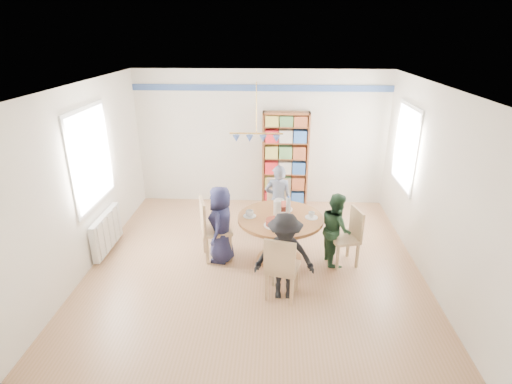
# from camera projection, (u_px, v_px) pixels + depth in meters

# --- Properties ---
(ground) EXTENTS (5.00, 5.00, 0.00)m
(ground) POSITION_uv_depth(u_px,v_px,m) (255.00, 264.00, 6.20)
(ground) COLOR #A67A57
(room_shell) EXTENTS (5.00, 5.00, 5.00)m
(room_shell) POSITION_uv_depth(u_px,v_px,m) (241.00, 146.00, 6.39)
(room_shell) COLOR white
(room_shell) RESTS_ON ground
(radiator) EXTENTS (0.12, 1.00, 0.60)m
(radiator) POSITION_uv_depth(u_px,v_px,m) (107.00, 232.00, 6.45)
(radiator) COLOR silver
(radiator) RESTS_ON ground
(dining_table) EXTENTS (1.30, 1.30, 0.75)m
(dining_table) POSITION_uv_depth(u_px,v_px,m) (280.00, 228.00, 6.11)
(dining_table) COLOR brown
(dining_table) RESTS_ON ground
(chair_left) EXTENTS (0.56, 0.56, 1.01)m
(chair_left) POSITION_uv_depth(u_px,v_px,m) (211.00, 226.00, 6.18)
(chair_left) COLOR tan
(chair_left) RESTS_ON ground
(chair_right) EXTENTS (0.49, 0.49, 0.90)m
(chair_right) POSITION_uv_depth(u_px,v_px,m) (349.00, 234.00, 6.06)
(chair_right) COLOR tan
(chair_right) RESTS_ON ground
(chair_far) EXTENTS (0.48, 0.48, 0.95)m
(chair_far) POSITION_uv_depth(u_px,v_px,m) (278.00, 203.00, 7.10)
(chair_far) COLOR tan
(chair_far) RESTS_ON ground
(chair_near) EXTENTS (0.51, 0.51, 0.94)m
(chair_near) POSITION_uv_depth(u_px,v_px,m) (281.00, 266.00, 5.22)
(chair_near) COLOR tan
(chair_near) RESTS_ON ground
(person_left) EXTENTS (0.44, 0.63, 1.23)m
(person_left) POSITION_uv_depth(u_px,v_px,m) (221.00, 224.00, 6.11)
(person_left) COLOR #1B1C3B
(person_left) RESTS_ON ground
(person_right) EXTENTS (0.51, 0.61, 1.14)m
(person_right) POSITION_uv_depth(u_px,v_px,m) (336.00, 228.00, 6.08)
(person_right) COLOR #1C3822
(person_right) RESTS_ON ground
(person_far) EXTENTS (0.47, 0.31, 1.28)m
(person_far) POSITION_uv_depth(u_px,v_px,m) (278.00, 200.00, 6.91)
(person_far) COLOR gray
(person_far) RESTS_ON ground
(person_near) EXTENTS (0.80, 0.47, 1.23)m
(person_near) POSITION_uv_depth(u_px,v_px,m) (284.00, 257.00, 5.23)
(person_near) COLOR black
(person_near) RESTS_ON ground
(bookshelf) EXTENTS (0.92, 0.27, 1.92)m
(bookshelf) POSITION_uv_depth(u_px,v_px,m) (285.00, 161.00, 7.98)
(bookshelf) COLOR brown
(bookshelf) RESTS_ON ground
(tableware) EXTENTS (1.13, 1.13, 0.30)m
(tableware) POSITION_uv_depth(u_px,v_px,m) (279.00, 212.00, 6.04)
(tableware) COLOR white
(tableware) RESTS_ON dining_table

